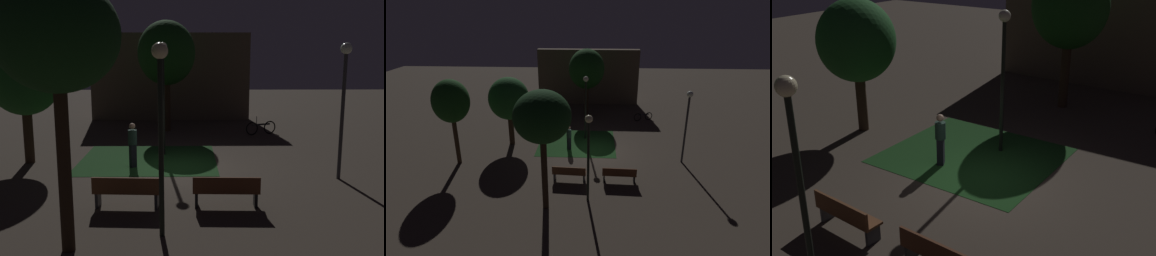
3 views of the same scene
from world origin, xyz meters
The scene contains 13 objects.
ground_plane centered at (0.00, 0.00, 0.00)m, with size 60.00×60.00×0.00m, color #473D33.
grass_lawn centered at (-1.20, 1.38, 0.01)m, with size 5.16×4.61×0.01m, color #194219.
bench_path_side centered at (-1.34, -3.74, 0.48)m, with size 1.82×0.58×0.88m.
bench_corner centered at (1.33, -3.74, 0.48)m, with size 1.82×0.54×0.88m.
tree_tall_center centered at (-5.62, 1.03, 3.17)m, with size 2.64×2.64×4.60m.
tree_back_right centered at (-0.73, 7.33, 3.97)m, with size 2.92×2.92×5.64m.
tree_near_wall centered at (-2.24, -6.23, 4.44)m, with size 2.49×2.49×5.65m.
lamp_post_path_center centered at (5.28, -1.18, 3.01)m, with size 0.36×0.36×4.41m.
lamp_post_near_wall centered at (-0.29, -5.53, 2.98)m, with size 0.36×0.36×4.36m.
lamp_post_plaza_east centered at (-0.65, 2.18, 3.04)m, with size 0.36×0.36×4.47m.
bicycle centered at (3.98, 6.26, 0.34)m, with size 1.59×0.62×0.93m.
pedestrian centered at (-1.66, 0.34, 0.85)m, with size 0.32×0.34×1.61m.
building_wall_backdrop centered at (-0.68, 11.05, 2.57)m, with size 9.37×0.80×5.13m, color brown.
Camera 1 is at (0.27, -14.84, 4.23)m, focal length 40.47 mm.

